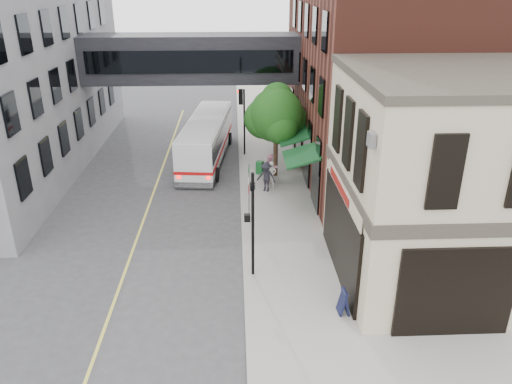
{
  "coord_description": "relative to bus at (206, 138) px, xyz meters",
  "views": [
    {
      "loc": [
        -0.25,
        -15.57,
        11.54
      ],
      "look_at": [
        0.63,
        4.34,
        2.83
      ],
      "focal_mm": 35.0,
      "sensor_mm": 36.0,
      "label": 1
    }
  ],
  "objects": [
    {
      "name": "skyway_bridge",
      "position": [
        -0.86,
        1.65,
        4.93
      ],
      "size": [
        14.0,
        3.18,
        3.0
      ],
      "color": "black",
      "rests_on": "ground"
    },
    {
      "name": "sidewalk_main",
      "position": [
        4.14,
        -2.35,
        -1.49
      ],
      "size": [
        4.0,
        60.0,
        0.15
      ],
      "primitive_type": "cube",
      "color": "gray",
      "rests_on": "ground"
    },
    {
      "name": "traffic_signal_near",
      "position": [
        2.51,
        -14.35,
        1.42
      ],
      "size": [
        0.44,
        0.22,
        4.6
      ],
      "color": "black",
      "rests_on": "sidewalk_main"
    },
    {
      "name": "corner_building",
      "position": [
        11.12,
        -14.35,
        2.65
      ],
      "size": [
        10.19,
        8.12,
        8.45
      ],
      "color": "#C5AD96",
      "rests_on": "ground"
    },
    {
      "name": "traffic_signal_far",
      "position": [
        2.41,
        0.65,
        1.77
      ],
      "size": [
        0.53,
        0.28,
        4.5
      ],
      "color": "black",
      "rests_on": "sidewalk_main"
    },
    {
      "name": "pedestrian_a",
      "position": [
        3.94,
        -5.37,
        -0.61
      ],
      "size": [
        0.67,
        0.53,
        1.61
      ],
      "primitive_type": "imported",
      "rotation": [
        0.0,
        0.0,
        -0.28
      ],
      "color": "white",
      "rests_on": "sidewalk_main"
    },
    {
      "name": "sandwich_board",
      "position": [
        5.74,
        -17.08,
        -0.94
      ],
      "size": [
        0.38,
        0.56,
        0.96
      ],
      "primitive_type": "cube",
      "rotation": [
        0.0,
        0.0,
        0.07
      ],
      "color": "#111433",
      "rests_on": "sidewalk_main"
    },
    {
      "name": "bus",
      "position": [
        0.0,
        0.0,
        0.0
      ],
      "size": [
        3.38,
        10.57,
        2.79
      ],
      "color": "white",
      "rests_on": "ground"
    },
    {
      "name": "street_sign_pole",
      "position": [
        2.54,
        -9.35,
        0.37
      ],
      "size": [
        0.08,
        0.75,
        3.0
      ],
      "color": "gray",
      "rests_on": "sidewalk_main"
    },
    {
      "name": "brick_building",
      "position": [
        12.12,
        -1.36,
        5.42
      ],
      "size": [
        13.76,
        18.0,
        14.0
      ],
      "color": "#4F2118",
      "rests_on": "ground"
    },
    {
      "name": "street_tree",
      "position": [
        4.34,
        -3.13,
        2.35
      ],
      "size": [
        3.8,
        3.2,
        5.6
      ],
      "color": "#382619",
      "rests_on": "sidewalk_main"
    },
    {
      "name": "lane_marking",
      "position": [
        -2.86,
        -6.35,
        -1.56
      ],
      "size": [
        0.12,
        40.0,
        0.01
      ],
      "primitive_type": "cube",
      "color": "#D8CC4C",
      "rests_on": "ground"
    },
    {
      "name": "pedestrian_b",
      "position": [
        3.97,
        -4.65,
        -0.5
      ],
      "size": [
        1.07,
        0.95,
        1.82
      ],
      "primitive_type": "imported",
      "rotation": [
        0.0,
        0.0,
        0.35
      ],
      "color": "pink",
      "rests_on": "sidewalk_main"
    },
    {
      "name": "pedestrian_c",
      "position": [
        3.63,
        -5.75,
        -0.55
      ],
      "size": [
        1.28,
        1.05,
        1.73
      ],
      "primitive_type": "imported",
      "rotation": [
        0.0,
        0.0,
        -0.43
      ],
      "color": "black",
      "rests_on": "sidewalk_main"
    },
    {
      "name": "newspaper_box",
      "position": [
        3.4,
        -3.01,
        -1.02
      ],
      "size": [
        0.51,
        0.49,
        0.8
      ],
      "primitive_type": "cube",
      "rotation": [
        0.0,
        0.0,
        -0.41
      ],
      "color": "#135522",
      "rests_on": "sidewalk_main"
    },
    {
      "name": "ground",
      "position": [
        2.14,
        -16.35,
        -1.57
      ],
      "size": [
        120.0,
        120.0,
        0.0
      ],
      "primitive_type": "plane",
      "color": "#38383A",
      "rests_on": "ground"
    }
  ]
}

